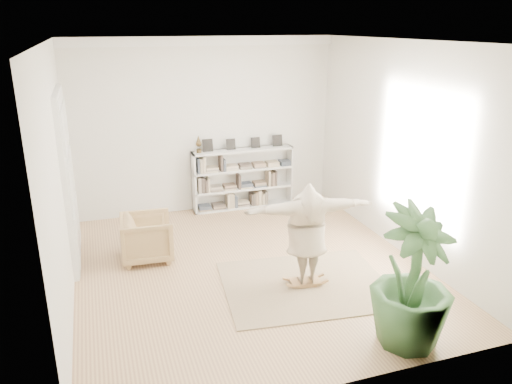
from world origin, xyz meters
TOP-DOWN VIEW (x-y plane):
  - floor at (0.00, 0.00)m, footprint 6.00×6.00m
  - room_shell at (0.00, 2.94)m, footprint 6.00×6.00m
  - doors at (-2.70, 1.30)m, footprint 0.09×1.78m
  - bookshelf at (0.74, 2.82)m, footprint 2.20×0.35m
  - armchair at (-1.54, 0.88)m, footprint 0.91×0.88m
  - rug at (0.64, -0.82)m, footprint 2.70×2.26m
  - rocker_board at (0.64, -0.82)m, footprint 0.49×0.32m
  - person at (0.64, -0.82)m, footprint 1.99×0.74m
  - houseplant at (1.27, -2.55)m, footprint 1.25×1.25m

SIDE VIEW (x-z plane):
  - floor at x=0.00m, z-range 0.00..0.00m
  - rug at x=0.64m, z-range 0.00..0.02m
  - rocker_board at x=0.64m, z-range 0.01..0.11m
  - armchair at x=-1.54m, z-range 0.00..0.78m
  - bookshelf at x=0.74m, z-range -0.18..1.46m
  - houseplant at x=1.27m, z-range 0.00..1.80m
  - person at x=0.64m, z-range 0.12..1.70m
  - doors at x=-2.70m, z-range -0.06..2.86m
  - room_shell at x=0.00m, z-range 0.51..6.51m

